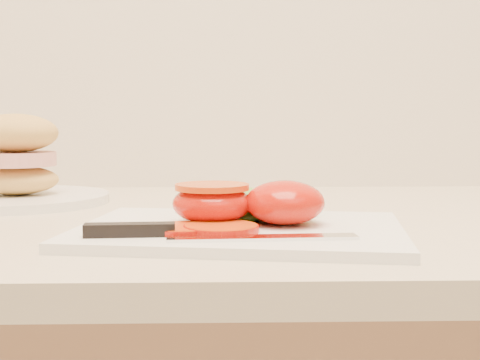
{
  "coord_description": "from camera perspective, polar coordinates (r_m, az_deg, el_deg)",
  "views": [
    {
      "loc": [
        -0.63,
        0.88,
        1.05
      ],
      "look_at": [
        -0.61,
        1.55,
        0.99
      ],
      "focal_mm": 50.0,
      "sensor_mm": 36.0,
      "label": 1
    }
  ],
  "objects": [
    {
      "name": "tomato_half_dome",
      "position": [
        0.67,
        3.83,
        -1.92
      ],
      "size": [
        0.08,
        0.08,
        0.04
      ],
      "primitive_type": "ellipsoid",
      "color": "red",
      "rests_on": "cutting_board"
    },
    {
      "name": "knife",
      "position": [
        0.6,
        -5.05,
        -4.52
      ],
      "size": [
        0.25,
        0.05,
        0.01
      ],
      "rotation": [
        0.0,
        0.0,
        0.06
      ],
      "color": "silver",
      "rests_on": "cutting_board"
    },
    {
      "name": "tomato_slice_1",
      "position": [
        0.63,
        -4.9,
        -4.18
      ],
      "size": [
        0.06,
        0.06,
        0.01
      ],
      "primitive_type": "cylinder",
      "color": "#D35B0C",
      "rests_on": "cutting_board"
    },
    {
      "name": "tomato_slice_0",
      "position": [
        0.63,
        -1.61,
        -4.15
      ],
      "size": [
        0.07,
        0.07,
        0.01
      ],
      "primitive_type": "cylinder",
      "color": "#D35B0C",
      "rests_on": "cutting_board"
    },
    {
      "name": "lettuce_leaf_0",
      "position": [
        0.73,
        -0.34,
        -2.09
      ],
      "size": [
        0.16,
        0.14,
        0.03
      ],
      "primitive_type": "ellipsoid",
      "rotation": [
        0.0,
        0.0,
        -0.48
      ],
      "color": "#67B530",
      "rests_on": "cutting_board"
    },
    {
      "name": "lettuce_leaf_1",
      "position": [
        0.73,
        2.8,
        -2.14
      ],
      "size": [
        0.13,
        0.11,
        0.02
      ],
      "primitive_type": "ellipsoid",
      "rotation": [
        0.0,
        0.0,
        0.35
      ],
      "color": "#67B530",
      "rests_on": "cutting_board"
    },
    {
      "name": "tomato_half_cut",
      "position": [
        0.68,
        -2.4,
        -1.87
      ],
      "size": [
        0.08,
        0.08,
        0.04
      ],
      "color": "red",
      "rests_on": "cutting_board"
    },
    {
      "name": "cutting_board",
      "position": [
        0.67,
        0.02,
        -4.35
      ],
      "size": [
        0.35,
        0.28,
        0.01
      ],
      "primitive_type": "cube",
      "rotation": [
        0.0,
        0.0,
        -0.16
      ],
      "color": "white",
      "rests_on": "counter"
    },
    {
      "name": "sandwich_plate",
      "position": [
        0.96,
        -18.56,
        0.74
      ],
      "size": [
        0.25,
        0.25,
        0.12
      ],
      "rotation": [
        0.0,
        0.0,
        0.21
      ],
      "color": "white",
      "rests_on": "counter"
    }
  ]
}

